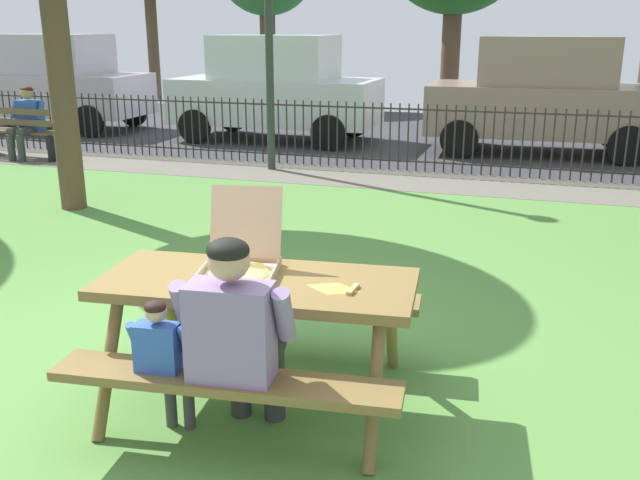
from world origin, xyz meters
TOP-DOWN VIEW (x-y plane):
  - ground at (0.00, 1.37)m, footprint 28.00×10.73m
  - cobblestone_walkway at (0.00, 6.03)m, footprint 28.00×1.40m
  - street_asphalt at (0.00, 10.53)m, footprint 28.00×7.60m
  - picnic_table_foreground at (0.52, -0.41)m, footprint 1.94×1.66m
  - pizza_box_open at (0.39, -0.31)m, footprint 0.52×0.59m
  - pizza_slice_on_table at (1.00, -0.42)m, footprint 0.25×0.16m
  - adult_at_table at (0.61, -0.90)m, footprint 0.63×0.62m
  - child_at_table at (0.23, -0.97)m, footprint 0.34×0.33m
  - iron_fence_streetside at (0.00, 6.73)m, footprint 21.62×0.03m
  - park_bench_left at (-6.38, 5.89)m, footprint 1.62×0.55m
  - person_on_park_bench at (-6.22, 5.91)m, footprint 0.61×0.59m
  - parked_car_far_left at (-7.97, 8.99)m, footprint 3.95×1.93m
  - parked_car_left at (-2.93, 8.99)m, footprint 3.91×1.85m
  - parked_car_center at (1.99, 8.99)m, footprint 3.96×1.95m

SIDE VIEW (x-z plane):
  - ground at x=0.00m, z-range -0.02..0.00m
  - street_asphalt at x=0.00m, z-range -0.01..0.00m
  - cobblestone_walkway at x=0.00m, z-range -0.01..0.00m
  - park_bench_left at x=-6.38m, z-range -0.01..0.84m
  - child_at_table at x=0.23m, z-range 0.09..0.93m
  - iron_fence_streetside at x=0.00m, z-range 0.01..1.04m
  - picnic_table_foreground at x=0.52m, z-range 0.20..0.99m
  - adult_at_table at x=0.61m, z-range 0.06..1.25m
  - person_on_park_bench at x=-6.22m, z-range 0.06..1.25m
  - pizza_slice_on_table at x=1.00m, z-range 0.77..0.79m
  - pizza_box_open at x=0.39m, z-range 0.63..1.09m
  - parked_car_far_left at x=-7.97m, z-range 0.02..2.00m
  - parked_car_left at x=-2.93m, z-range 0.02..2.00m
  - parked_car_center at x=1.99m, z-range 0.02..2.00m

